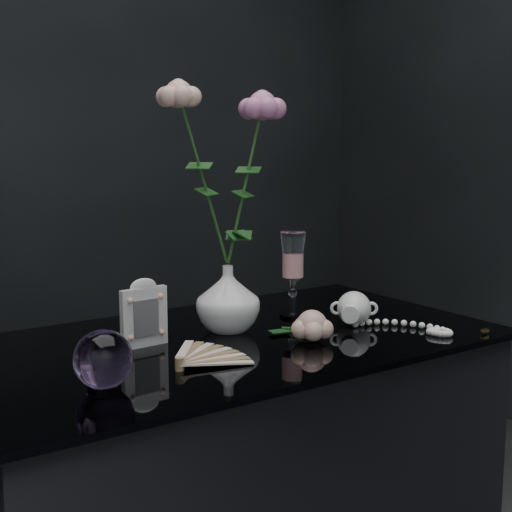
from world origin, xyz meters
TOP-DOWN VIEW (x-y plane):
  - vase at (0.03, 0.09)m, footprint 0.16×0.16m
  - wine_glass at (0.21, 0.12)m, footprint 0.06×0.06m
  - picture_frame at (-0.16, 0.09)m, footprint 0.10×0.08m
  - paperweight at (-0.31, -0.08)m, footprint 0.11×0.11m
  - paper_fan at (-0.17, -0.07)m, footprint 0.27×0.23m
  - loose_rose at (0.12, -0.06)m, footprint 0.19×0.22m
  - pearl_jar at (0.28, -0.00)m, footprint 0.35×0.35m
  - roses at (0.02, 0.09)m, footprint 0.25×0.10m

SIDE VIEW (x-z plane):
  - paper_fan at x=-0.17m, z-range 0.76..0.79m
  - loose_rose at x=0.12m, z-range 0.76..0.82m
  - pearl_jar at x=0.28m, z-range 0.76..0.84m
  - paperweight at x=-0.31m, z-range 0.76..0.85m
  - picture_frame at x=-0.16m, z-range 0.76..0.89m
  - vase at x=0.03m, z-range 0.76..0.90m
  - wine_glass at x=0.21m, z-range 0.76..0.95m
  - roses at x=0.02m, z-range 0.89..1.29m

